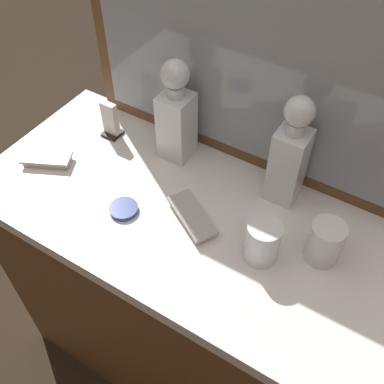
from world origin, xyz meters
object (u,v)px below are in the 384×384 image
object	(u,v)px
silver_brush_left	(47,159)
napkin_holder	(111,122)
crystal_decanter_far_left	(289,160)
silver_brush_center	(192,217)
crystal_tumbler_front	(262,243)
porcelain_dish	(124,209)
crystal_decanter_front	(176,120)
crystal_tumbler_far_right	(324,243)

from	to	relation	value
silver_brush_left	napkin_holder	world-z (taller)	napkin_holder
crystal_decanter_far_left	silver_brush_center	world-z (taller)	crystal_decanter_far_left
crystal_tumbler_front	napkin_holder	xyz separation A→B (m)	(-0.55, 0.16, -0.00)
silver_brush_center	napkin_holder	bearing A→B (deg)	157.70
porcelain_dish	napkin_holder	world-z (taller)	napkin_holder
crystal_decanter_front	silver_brush_center	size ratio (longest dim) A/B	1.79
crystal_tumbler_far_right	porcelain_dish	xyz separation A→B (m)	(-0.46, -0.13, -0.04)
silver_brush_center	porcelain_dish	bearing A→B (deg)	-158.42
crystal_tumbler_far_right	crystal_decanter_front	bearing A→B (deg)	165.79
crystal_tumbler_front	silver_brush_center	distance (m)	0.19
crystal_tumbler_front	crystal_tumbler_far_right	world-z (taller)	same
crystal_decanter_far_left	napkin_holder	size ratio (longest dim) A/B	2.74
crystal_tumbler_front	silver_brush_left	size ratio (longest dim) A/B	0.74
crystal_decanter_front	silver_brush_left	size ratio (longest dim) A/B	2.03
crystal_tumbler_far_right	napkin_holder	distance (m)	0.67
crystal_decanter_front	crystal_tumbler_far_right	xyz separation A→B (m)	(0.46, -0.12, -0.07)
crystal_decanter_front	crystal_tumbler_far_right	distance (m)	0.48
napkin_holder	crystal_decanter_far_left	bearing A→B (deg)	4.65
crystal_tumbler_front	porcelain_dish	size ratio (longest dim) A/B	1.48
crystal_tumbler_front	porcelain_dish	bearing A→B (deg)	-170.60
porcelain_dish	silver_brush_left	bearing A→B (deg)	174.55
crystal_decanter_front	crystal_tumbler_front	size ratio (longest dim) A/B	2.75
crystal_decanter_far_left	porcelain_dish	distance (m)	0.42
crystal_decanter_far_left	silver_brush_center	size ratio (longest dim) A/B	1.84
silver_brush_center	crystal_tumbler_far_right	bearing A→B (deg)	11.98
silver_brush_center	napkin_holder	distance (m)	0.40
crystal_decanter_front	crystal_tumbler_far_right	world-z (taller)	crystal_decanter_front
napkin_holder	silver_brush_left	bearing A→B (deg)	-112.78
silver_brush_left	porcelain_dish	xyz separation A→B (m)	(0.28, -0.03, -0.01)
crystal_decanter_far_left	crystal_tumbler_front	xyz separation A→B (m)	(0.04, -0.20, -0.07)
silver_brush_left	crystal_tumbler_front	bearing A→B (deg)	2.77
crystal_decanter_front	napkin_holder	xyz separation A→B (m)	(-0.20, -0.03, -0.07)
porcelain_dish	napkin_holder	size ratio (longest dim) A/B	0.66
crystal_tumbler_far_right	silver_brush_center	bearing A→B (deg)	-168.02
crystal_tumbler_front	crystal_tumbler_far_right	xyz separation A→B (m)	(0.12, 0.07, 0.00)
crystal_decanter_far_left	crystal_tumbler_far_right	size ratio (longest dim) A/B	2.83
crystal_decanter_far_left	napkin_holder	distance (m)	0.52
crystal_tumbler_front	porcelain_dish	xyz separation A→B (m)	(-0.35, -0.06, -0.04)
crystal_tumbler_front	crystal_tumbler_far_right	distance (m)	0.14
crystal_tumbler_far_right	napkin_holder	bearing A→B (deg)	172.72
porcelain_dish	crystal_decanter_front	bearing A→B (deg)	89.94
crystal_decanter_front	crystal_decanter_far_left	world-z (taller)	crystal_decanter_far_left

